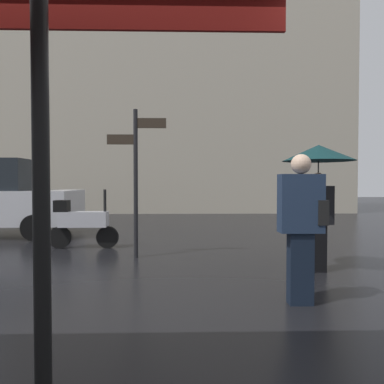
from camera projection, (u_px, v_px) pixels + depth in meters
ground_plane at (160, 355)px, 2.94m from camera, size 60.00×60.00×0.00m
pedestrian_with_umbrella at (318, 167)px, 5.61m from camera, size 1.10×1.10×1.96m
pedestrian_with_bag at (302, 219)px, 4.13m from camera, size 0.52×0.24×1.71m
parked_scooter at (81, 222)px, 7.63m from camera, size 1.45×0.32×1.23m
street_signpost at (136, 167)px, 6.68m from camera, size 1.08×0.08×2.72m
building_block at (179, 61)px, 17.02m from camera, size 15.74×2.79×14.08m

